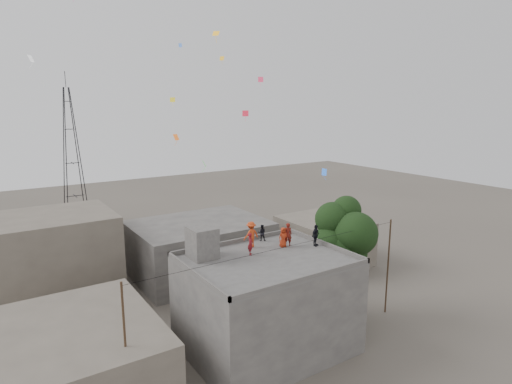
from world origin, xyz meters
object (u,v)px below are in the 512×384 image
stair_head_box (202,242)px  tree (344,238)px  person_red_adult (288,234)px  person_dark_adult (316,235)px  transmission_tower (72,156)px

stair_head_box → tree: size_ratio=0.22×
person_red_adult → person_dark_adult: bearing=173.8°
transmission_tower → person_red_adult: bearing=-80.0°
transmission_tower → person_dark_adult: (8.40, -39.60, -2.22)m
tree → transmission_tower: (-11.37, 39.40, 2.97)m
tree → person_dark_adult: tree is taller
stair_head_box → person_red_adult: 6.11m
stair_head_box → transmission_tower: bearing=91.2°
stair_head_box → transmission_tower: size_ratio=0.10×
tree → person_red_adult: size_ratio=5.59×
stair_head_box → person_dark_adult: size_ratio=1.33×
tree → stair_head_box: bearing=169.3°
transmission_tower → tree: bearing=-73.9°
stair_head_box → transmission_tower: (-0.80, 37.40, 1.97)m
person_red_adult → stair_head_box: bearing=17.6°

